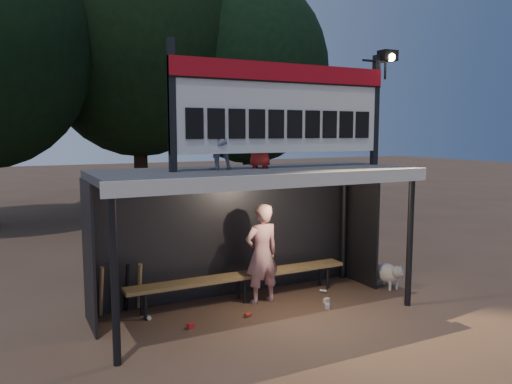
{
  "coord_description": "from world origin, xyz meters",
  "views": [
    {
      "loc": [
        -3.53,
        -6.98,
        2.89
      ],
      "look_at": [
        0.2,
        0.4,
        1.9
      ],
      "focal_mm": 35.0,
      "sensor_mm": 36.0,
      "label": 1
    }
  ],
  "objects": [
    {
      "name": "player",
      "position": [
        0.28,
        0.33,
        0.85
      ],
      "size": [
        0.64,
        0.44,
        1.7
      ],
      "primitive_type": "imported",
      "rotation": [
        0.0,
        0.0,
        3.19
      ],
      "color": "white",
      "rests_on": "ground"
    },
    {
      "name": "bats",
      "position": [
        -1.99,
        0.82,
        0.43
      ],
      "size": [
        0.69,
        0.35,
        0.84
      ],
      "color": "#A2764B",
      "rests_on": "ground"
    },
    {
      "name": "child_b",
      "position": [
        0.13,
        0.11,
        2.77
      ],
      "size": [
        0.52,
        0.5,
        0.89
      ],
      "primitive_type": "imported",
      "rotation": [
        0.0,
        0.0,
        2.45
      ],
      "color": "maroon",
      "rests_on": "dugout_shelter"
    },
    {
      "name": "bench",
      "position": [
        0.0,
        0.55,
        0.43
      ],
      "size": [
        4.0,
        0.35,
        0.48
      ],
      "color": "#987848",
      "rests_on": "ground"
    },
    {
      "name": "tree_mid",
      "position": [
        1.0,
        11.5,
        6.17
      ],
      "size": [
        7.22,
        7.22,
        10.36
      ],
      "color": "black",
      "rests_on": "ground"
    },
    {
      "name": "scoreboard_assembly",
      "position": [
        0.56,
        -0.01,
        3.32
      ],
      "size": [
        4.1,
        0.27,
        1.99
      ],
      "color": "black",
      "rests_on": "dugout_shelter"
    },
    {
      "name": "tree_right",
      "position": [
        5.0,
        10.5,
        5.19
      ],
      "size": [
        6.08,
        6.08,
        8.72
      ],
      "color": "black",
      "rests_on": "ground"
    },
    {
      "name": "dog",
      "position": [
        2.76,
        -0.02,
        0.28
      ],
      "size": [
        0.36,
        0.81,
        0.49
      ],
      "color": "beige",
      "rests_on": "ground"
    },
    {
      "name": "litter",
      "position": [
        0.14,
        -0.05,
        0.04
      ],
      "size": [
        3.28,
        0.97,
        0.08
      ],
      "color": "red",
      "rests_on": "ground"
    },
    {
      "name": "dugout_shelter",
      "position": [
        0.0,
        0.24,
        1.85
      ],
      "size": [
        5.1,
        2.08,
        2.32
      ],
      "color": "#39393B",
      "rests_on": "ground"
    },
    {
      "name": "ground",
      "position": [
        0.0,
        0.0,
        0.0
      ],
      "size": [
        80.0,
        80.0,
        0.0
      ],
      "primitive_type": "plane",
      "color": "#4E3527",
      "rests_on": "ground"
    },
    {
      "name": "child_a",
      "position": [
        -0.62,
        0.1,
        2.8
      ],
      "size": [
        0.5,
        0.4,
        0.96
      ],
      "primitive_type": "imported",
      "rotation": [
        0.0,
        0.0,
        3.23
      ],
      "color": "slate",
      "rests_on": "dugout_shelter"
    }
  ]
}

